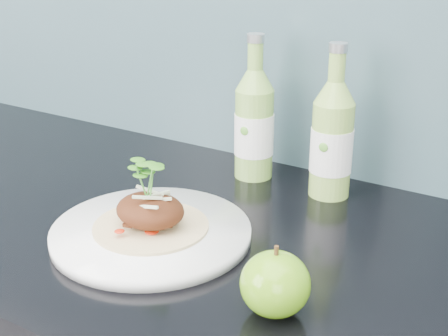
{
  "coord_description": "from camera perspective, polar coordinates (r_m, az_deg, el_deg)",
  "views": [
    {
      "loc": [
        0.37,
        1.04,
        1.31
      ],
      "look_at": [
        -0.03,
        1.69,
        1.0
      ],
      "focal_mm": 50.0,
      "sensor_mm": 36.0,
      "label": 1
    }
  ],
  "objects": [
    {
      "name": "dinner_plate",
      "position": [
        0.86,
        -6.67,
        -5.9
      ],
      "size": [
        0.36,
        0.36,
        0.02
      ],
      "color": "white",
      "rests_on": "kitchen_counter"
    },
    {
      "name": "pork_taco",
      "position": [
        0.85,
        -6.78,
        -3.7
      ],
      "size": [
        0.16,
        0.16,
        0.1
      ],
      "color": "tan",
      "rests_on": "dinner_plate"
    },
    {
      "name": "green_apple",
      "position": [
        0.69,
        4.71,
        -10.52
      ],
      "size": [
        0.1,
        0.1,
        0.08
      ],
      "rotation": [
        0.0,
        0.0,
        0.41
      ],
      "color": "#368D0F",
      "rests_on": "kitchen_counter"
    },
    {
      "name": "cider_bottle_left",
      "position": [
        1.03,
        2.77,
        4.0
      ],
      "size": [
        0.07,
        0.07,
        0.24
      ],
      "rotation": [
        0.0,
        0.0,
        -0.12
      ],
      "color": "#82B44B",
      "rests_on": "kitchen_counter"
    },
    {
      "name": "cider_bottle_right",
      "position": [
        0.97,
        9.84,
        2.55
      ],
      "size": [
        0.08,
        0.08,
        0.24
      ],
      "rotation": [
        0.0,
        0.0,
        0.33
      ],
      "color": "#8DBA4D",
      "rests_on": "kitchen_counter"
    }
  ]
}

